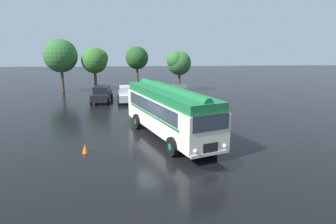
% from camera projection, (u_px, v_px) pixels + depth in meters
% --- Properties ---
extents(ground_plane, '(120.00, 120.00, 0.00)m').
position_uv_depth(ground_plane, '(157.00, 142.00, 19.26)').
color(ground_plane, black).
extents(vintage_bus, '(5.96, 10.29, 3.49)m').
position_uv_depth(vintage_bus, '(170.00, 110.00, 19.81)').
color(vintage_bus, silver).
rests_on(vintage_bus, ground).
extents(car_near_left, '(1.99, 4.21, 1.66)m').
position_uv_depth(car_near_left, '(102.00, 94.00, 31.88)').
color(car_near_left, black).
rests_on(car_near_left, ground).
extents(car_mid_left, '(2.30, 4.36, 1.66)m').
position_uv_depth(car_mid_left, '(127.00, 94.00, 31.81)').
color(car_mid_left, '#B7BABF').
rests_on(car_mid_left, ground).
extents(car_mid_right, '(2.03, 4.23, 1.66)m').
position_uv_depth(car_mid_right, '(152.00, 93.00, 32.55)').
color(car_mid_right, '#144C28').
rests_on(car_mid_right, ground).
extents(car_far_right, '(2.14, 4.29, 1.66)m').
position_uv_depth(car_far_right, '(179.00, 93.00, 32.19)').
color(car_far_right, '#4C5156').
rests_on(car_far_right, ground).
extents(tree_far_left, '(4.13, 4.13, 6.63)m').
position_uv_depth(tree_far_left, '(60.00, 56.00, 37.02)').
color(tree_far_left, '#4C3823').
rests_on(tree_far_left, ground).
extents(tree_left_of_centre, '(3.36, 3.27, 5.59)m').
position_uv_depth(tree_left_of_centre, '(96.00, 60.00, 37.97)').
color(tree_left_of_centre, '#4C3823').
rests_on(tree_left_of_centre, ground).
extents(tree_centre, '(2.87, 2.87, 5.70)m').
position_uv_depth(tree_centre, '(138.00, 58.00, 38.18)').
color(tree_centre, '#4C3823').
rests_on(tree_centre, ground).
extents(tree_right_of_centre, '(3.14, 3.03, 5.11)m').
position_uv_depth(tree_right_of_centre, '(178.00, 62.00, 37.96)').
color(tree_right_of_centre, '#4C3823').
rests_on(tree_right_of_centre, ground).
extents(traffic_cone, '(0.36, 0.36, 0.55)m').
position_uv_depth(traffic_cone, '(85.00, 149.00, 17.34)').
color(traffic_cone, orange).
rests_on(traffic_cone, ground).
extents(puddle_patch, '(2.83, 2.83, 0.01)m').
position_uv_depth(puddle_patch, '(217.00, 161.00, 16.24)').
color(puddle_patch, black).
rests_on(puddle_patch, ground).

